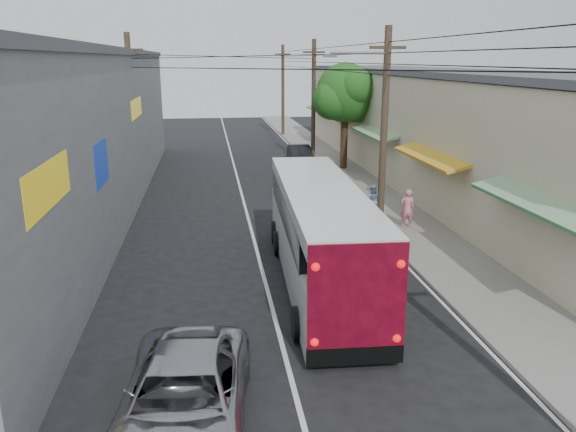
{
  "coord_description": "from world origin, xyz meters",
  "views": [
    {
      "loc": [
        -1.6,
        -8.23,
        6.78
      ],
      "look_at": [
        0.86,
        9.12,
        1.87
      ],
      "focal_mm": 35.0,
      "sensor_mm": 36.0,
      "label": 1
    }
  ],
  "objects_px": {
    "jeepney": "(184,400)",
    "parked_suv": "(322,185)",
    "pedestrian_near": "(407,208)",
    "parked_car_far": "(300,155)",
    "pedestrian_far": "(372,200)",
    "coach_bus": "(320,233)",
    "parked_car_mid": "(314,178)"
  },
  "relations": [
    {
      "from": "parked_car_far",
      "to": "pedestrian_far",
      "type": "xyz_separation_m",
      "value": [
        1.02,
        -13.49,
        0.18
      ]
    },
    {
      "from": "jeepney",
      "to": "parked_suv",
      "type": "relative_size",
      "value": 0.86
    },
    {
      "from": "coach_bus",
      "to": "jeepney",
      "type": "bearing_deg",
      "value": -116.63
    },
    {
      "from": "parked_car_far",
      "to": "pedestrian_near",
      "type": "distance_m",
      "value": 15.44
    },
    {
      "from": "pedestrian_near",
      "to": "coach_bus",
      "type": "bearing_deg",
      "value": 60.21
    },
    {
      "from": "pedestrian_near",
      "to": "parked_car_far",
      "type": "bearing_deg",
      "value": -69.35
    },
    {
      "from": "jeepney",
      "to": "parked_car_mid",
      "type": "height_order",
      "value": "parked_car_mid"
    },
    {
      "from": "jeepney",
      "to": "parked_car_far",
      "type": "height_order",
      "value": "jeepney"
    },
    {
      "from": "parked_car_mid",
      "to": "pedestrian_far",
      "type": "distance_m",
      "value": 5.43
    },
    {
      "from": "pedestrian_far",
      "to": "pedestrian_near",
      "type": "bearing_deg",
      "value": 139.89
    },
    {
      "from": "jeepney",
      "to": "pedestrian_near",
      "type": "height_order",
      "value": "pedestrian_near"
    },
    {
      "from": "jeepney",
      "to": "parked_suv",
      "type": "distance_m",
      "value": 18.04
    },
    {
      "from": "jeepney",
      "to": "pedestrian_near",
      "type": "distance_m",
      "value": 14.75
    },
    {
      "from": "coach_bus",
      "to": "jeepney",
      "type": "distance_m",
      "value": 8.12
    },
    {
      "from": "pedestrian_near",
      "to": "pedestrian_far",
      "type": "bearing_deg",
      "value": -49.37
    },
    {
      "from": "jeepney",
      "to": "parked_car_mid",
      "type": "xyz_separation_m",
      "value": [
        6.04,
        19.0,
        0.07
      ]
    },
    {
      "from": "jeepney",
      "to": "pedestrian_far",
      "type": "relative_size",
      "value": 3.65
    },
    {
      "from": "pedestrian_far",
      "to": "parked_car_far",
      "type": "bearing_deg",
      "value": -63.05
    },
    {
      "from": "coach_bus",
      "to": "parked_car_mid",
      "type": "bearing_deg",
      "value": 82.57
    },
    {
      "from": "coach_bus",
      "to": "jeepney",
      "type": "relative_size",
      "value": 2.1
    },
    {
      "from": "parked_car_mid",
      "to": "pedestrian_near",
      "type": "relative_size",
      "value": 2.92
    },
    {
      "from": "parked_car_far",
      "to": "pedestrian_near",
      "type": "height_order",
      "value": "pedestrian_near"
    },
    {
      "from": "parked_suv",
      "to": "pedestrian_near",
      "type": "relative_size",
      "value": 3.77
    },
    {
      "from": "pedestrian_near",
      "to": "pedestrian_far",
      "type": "xyz_separation_m",
      "value": [
        -0.94,
        1.82,
        -0.09
      ]
    },
    {
      "from": "coach_bus",
      "to": "parked_suv",
      "type": "distance_m",
      "value": 10.2
    },
    {
      "from": "parked_car_far",
      "to": "pedestrian_far",
      "type": "height_order",
      "value": "pedestrian_far"
    },
    {
      "from": "jeepney",
      "to": "parked_suv",
      "type": "height_order",
      "value": "parked_suv"
    },
    {
      "from": "parked_suv",
      "to": "pedestrian_near",
      "type": "xyz_separation_m",
      "value": [
        2.54,
        -5.0,
        0.05
      ]
    },
    {
      "from": "parked_car_far",
      "to": "pedestrian_far",
      "type": "distance_m",
      "value": 13.53
    },
    {
      "from": "parked_suv",
      "to": "pedestrian_near",
      "type": "distance_m",
      "value": 5.61
    },
    {
      "from": "coach_bus",
      "to": "pedestrian_far",
      "type": "bearing_deg",
      "value": 63.86
    },
    {
      "from": "coach_bus",
      "to": "jeepney",
      "type": "height_order",
      "value": "coach_bus"
    }
  ]
}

